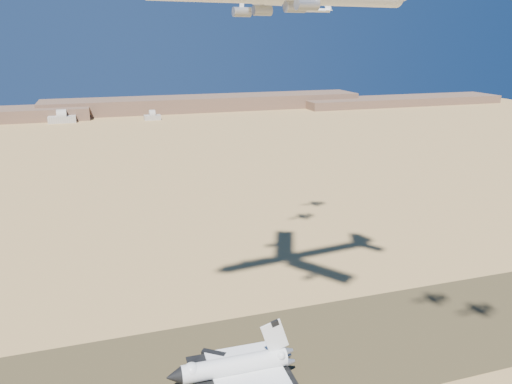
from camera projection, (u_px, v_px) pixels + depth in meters
name	position (u px, v px, depth m)	size (l,w,h in m)	color
ground	(198.00, 373.00, 142.64)	(1200.00, 1200.00, 0.00)	tan
runway	(198.00, 373.00, 142.63)	(600.00, 50.00, 0.06)	#493D24
ridgeline	(168.00, 107.00, 639.58)	(960.00, 90.00, 18.00)	brown
hangars	(58.00, 119.00, 558.55)	(200.50, 29.50, 30.00)	#A9A296
shuttle	(234.00, 368.00, 137.51)	(35.83, 22.09, 17.69)	silver
chase_jet_e	(314.00, 10.00, 189.09)	(15.50, 8.25, 3.86)	silver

